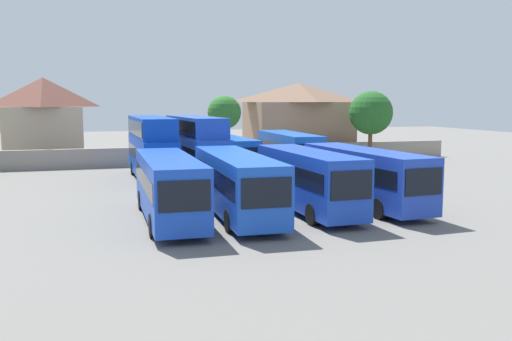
% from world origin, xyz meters
% --- Properties ---
extents(ground, '(140.00, 140.00, 0.00)m').
position_xyz_m(ground, '(0.00, 18.00, 0.00)').
color(ground, slate).
extents(depot_boundary_wall, '(56.00, 0.50, 1.80)m').
position_xyz_m(depot_boundary_wall, '(0.00, 24.60, 0.90)').
color(depot_boundary_wall, gray).
rests_on(depot_boundary_wall, ground).
extents(bus_1, '(2.77, 11.05, 3.32)m').
position_xyz_m(bus_1, '(-5.70, -0.27, 1.90)').
color(bus_1, blue).
rests_on(bus_1, ground).
extents(bus_2, '(3.02, 12.00, 3.33)m').
position_xyz_m(bus_2, '(-2.03, -0.04, 1.91)').
color(bus_2, blue).
rests_on(bus_2, ground).
extents(bus_3, '(2.67, 10.34, 3.41)m').
position_xyz_m(bus_3, '(1.99, -0.26, 1.95)').
color(bus_3, '#183FBC').
rests_on(bus_3, ground).
extents(bus_4, '(3.07, 11.30, 3.36)m').
position_xyz_m(bus_4, '(5.79, 0.38, 1.92)').
color(bus_4, blue).
rests_on(bus_4, ground).
extents(bus_5, '(2.73, 11.77, 4.91)m').
position_xyz_m(bus_5, '(-4.80, 15.11, 2.77)').
color(bus_5, '#0C3DBD').
rests_on(bus_5, ground).
extents(bus_6, '(3.25, 11.26, 4.92)m').
position_xyz_m(bus_6, '(-1.33, 15.07, 2.77)').
color(bus_6, blue).
rests_on(bus_6, ground).
extents(bus_7, '(3.02, 10.21, 3.30)m').
position_xyz_m(bus_7, '(1.03, 14.61, 1.89)').
color(bus_7, blue).
rests_on(bus_7, ground).
extents(bus_8, '(2.91, 10.43, 3.54)m').
position_xyz_m(bus_8, '(6.25, 14.25, 2.02)').
color(bus_8, blue).
rests_on(bus_8, ground).
extents(house_terrace_left, '(7.73, 6.43, 8.46)m').
position_xyz_m(house_terrace_left, '(-13.58, 31.01, 4.32)').
color(house_terrace_left, tan).
rests_on(house_terrace_left, ground).
extents(house_terrace_centre, '(11.51, 7.87, 8.13)m').
position_xyz_m(house_terrace_centre, '(13.28, 30.29, 4.14)').
color(house_terrace_centre, '#9E7A60').
rests_on(house_terrace_centre, ground).
extents(tree_behind_wall, '(4.44, 4.44, 7.16)m').
position_xyz_m(tree_behind_wall, '(18.23, 22.60, 4.92)').
color(tree_behind_wall, brown).
rests_on(tree_behind_wall, ground).
extents(tree_right_of_lot, '(3.44, 3.44, 6.71)m').
position_xyz_m(tree_right_of_lot, '(3.96, 27.10, 4.91)').
color(tree_right_of_lot, brown).
rests_on(tree_right_of_lot, ground).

